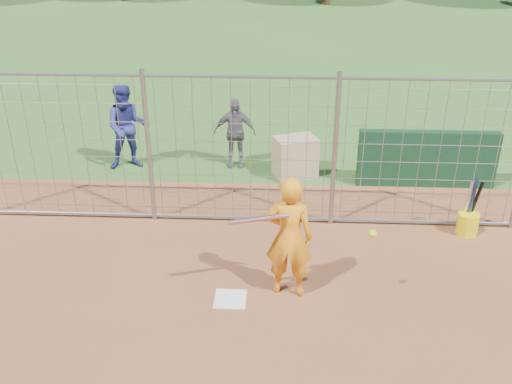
# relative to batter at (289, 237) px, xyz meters

# --- Properties ---
(ground) EXTENTS (100.00, 100.00, 0.00)m
(ground) POSITION_rel_batter_xyz_m (-0.78, -0.02, -0.88)
(ground) COLOR #2D591E
(ground) RESTS_ON ground
(home_plate) EXTENTS (0.43, 0.43, 0.02)m
(home_plate) POSITION_rel_batter_xyz_m (-0.78, -0.22, -0.87)
(home_plate) COLOR silver
(home_plate) RESTS_ON ground
(dugout_wall) EXTENTS (2.60, 0.20, 1.10)m
(dugout_wall) POSITION_rel_batter_xyz_m (2.62, 3.58, -0.33)
(dugout_wall) COLOR #11381E
(dugout_wall) RESTS_ON ground
(batter) EXTENTS (0.69, 0.50, 1.75)m
(batter) POSITION_rel_batter_xyz_m (0.00, 0.00, 0.00)
(batter) COLOR orange
(batter) RESTS_ON ground
(bystander_a) EXTENTS (1.00, 0.87, 1.75)m
(bystander_a) POSITION_rel_batter_xyz_m (-3.23, 4.18, 0.00)
(bystander_a) COLOR navy
(bystander_a) RESTS_ON ground
(bystander_b) EXTENTS (0.86, 0.38, 1.45)m
(bystander_b) POSITION_rel_batter_xyz_m (-1.09, 4.37, -0.15)
(bystander_b) COLOR #545458
(bystander_b) RESTS_ON ground
(equipment_bin) EXTENTS (0.94, 0.80, 0.80)m
(equipment_bin) POSITION_rel_batter_xyz_m (0.14, 3.92, -0.48)
(equipment_bin) COLOR tan
(equipment_bin) RESTS_ON ground
(equipment_in_play) EXTENTS (1.88, 0.32, 0.24)m
(equipment_in_play) POSITION_rel_batter_xyz_m (-0.02, -0.21, 0.35)
(equipment_in_play) COLOR silver
(equipment_in_play) RESTS_ON ground
(bucket_with_bats) EXTENTS (0.34, 0.37, 0.98)m
(bucket_with_bats) POSITION_rel_batter_xyz_m (2.92, 1.73, -0.63)
(bucket_with_bats) COLOR yellow
(bucket_with_bats) RESTS_ON ground
(backstop_fence) EXTENTS (9.08, 0.08, 2.60)m
(backstop_fence) POSITION_rel_batter_xyz_m (-0.78, 1.98, 0.38)
(backstop_fence) COLOR gray
(backstop_fence) RESTS_ON ground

